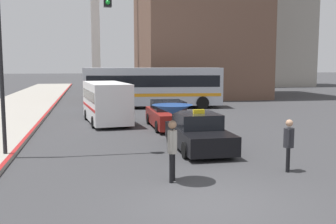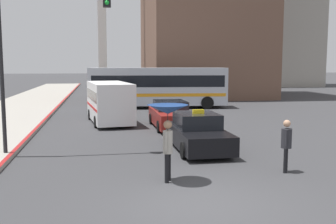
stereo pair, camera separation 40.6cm
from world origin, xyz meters
The scene contains 9 objects.
ground_plane centered at (0.00, 0.00, 0.00)m, with size 300.00×300.00×0.00m, color #38383A.
taxi centered at (1.45, 5.84, 0.65)m, with size 1.91×4.37×1.59m.
sedan_red centered at (1.41, 11.42, 0.66)m, with size 1.91×4.66×1.42m.
ambulance_van centered at (-1.75, 13.74, 1.29)m, with size 2.62×5.65×2.32m.
city_bus centered at (2.19, 21.11, 1.72)m, with size 10.63×3.57×3.10m.
pedestrian_with_umbrella centered at (-0.45, 1.83, 1.84)m, with size 1.15×1.15×2.21m.
pedestrian_man centered at (3.33, 2.19, 0.97)m, with size 0.44×0.44×1.64m.
traffic_light centered at (-4.25, 5.83, 4.49)m, with size 3.93×0.38×6.49m.
building_tower_far centered at (23.77, 50.26, 13.02)m, with size 14.81×10.59×26.04m.
Camera 1 is at (-2.74, -8.82, 3.31)m, focal length 42.00 mm.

